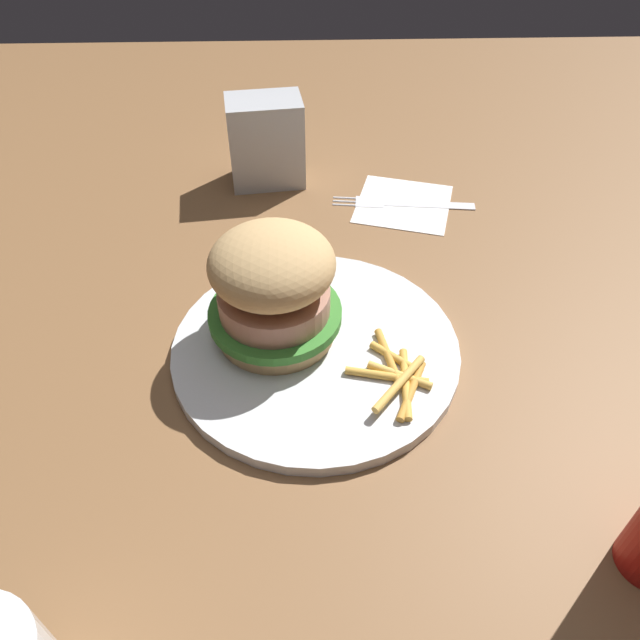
{
  "coord_description": "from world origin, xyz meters",
  "views": [
    {
      "loc": [
        0.39,
        -0.01,
        0.4
      ],
      "look_at": [
        0.02,
        0.0,
        0.04
      ],
      "focal_mm": 33.55,
      "sensor_mm": 36.0,
      "label": 1
    }
  ],
  "objects": [
    {
      "name": "plate",
      "position": [
        0.02,
        0.0,
        0.01
      ],
      "size": [
        0.26,
        0.26,
        0.01
      ],
      "primitive_type": "cylinder",
      "color": "silver",
      "rests_on": "ground_plane"
    },
    {
      "name": "fork",
      "position": [
        -0.23,
        0.11,
        0.0
      ],
      "size": [
        0.04,
        0.17,
        0.0
      ],
      "color": "silver",
      "rests_on": "napkin"
    },
    {
      "name": "sandwich",
      "position": [
        0.0,
        -0.04,
        0.07
      ],
      "size": [
        0.12,
        0.12,
        0.11
      ],
      "color": "tan",
      "rests_on": "plate"
    },
    {
      "name": "napkin",
      "position": [
        -0.23,
        0.11,
        0.0
      ],
      "size": [
        0.14,
        0.14,
        0.0
      ],
      "primitive_type": "cube",
      "rotation": [
        0.0,
        0.0,
        -0.28
      ],
      "color": "white",
      "rests_on": "ground_plane"
    },
    {
      "name": "napkin_dispenser",
      "position": [
        -0.29,
        -0.05,
        0.05
      ],
      "size": [
        0.07,
        0.1,
        0.11
      ],
      "primitive_type": "cube",
      "rotation": [
        0.0,
        0.0,
        4.84
      ],
      "color": "#B7BABF",
      "rests_on": "ground_plane"
    },
    {
      "name": "fries_pile",
      "position": [
        0.06,
        0.07,
        0.02
      ],
      "size": [
        0.1,
        0.07,
        0.01
      ],
      "color": "gold",
      "rests_on": "plate"
    },
    {
      "name": "ground_plane",
      "position": [
        0.0,
        0.0,
        0.0
      ],
      "size": [
        1.6,
        1.6,
        0.0
      ],
      "primitive_type": "plane",
      "color": "brown"
    }
  ]
}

